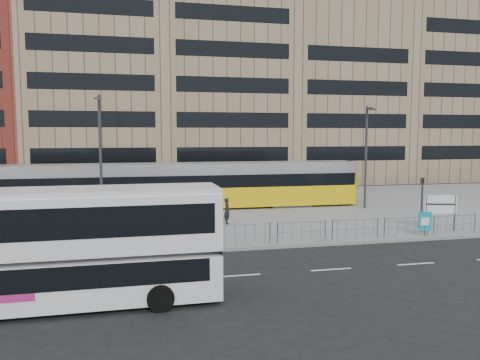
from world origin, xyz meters
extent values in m
plane|color=black|center=(0.00, 0.00, 0.00)|extent=(120.00, 120.00, 0.00)
cube|color=gray|center=(0.00, 12.00, 0.07)|extent=(64.00, 24.00, 0.15)
cube|color=gray|center=(0.00, 0.05, 0.07)|extent=(64.00, 0.25, 0.17)
cube|color=#8F795C|center=(-10.00, 34.00, 11.00)|extent=(14.00, 16.00, 22.00)
cube|color=#8F795C|center=(4.00, 34.00, 12.00)|extent=(14.00, 16.00, 24.00)
cube|color=#8F795C|center=(18.00, 34.00, 10.50)|extent=(14.00, 16.00, 21.00)
cube|color=#38383D|center=(18.00, 34.00, 21.60)|extent=(14.40, 16.40, 1.20)
cube|color=#8F795C|center=(32.00, 34.00, 11.50)|extent=(14.00, 16.00, 23.00)
cylinder|color=gray|center=(2.00, 0.50, 1.20)|extent=(32.00, 0.05, 0.05)
cylinder|color=gray|center=(2.00, 0.50, 0.70)|extent=(32.00, 0.04, 0.04)
cube|color=white|center=(1.00, -4.00, 0.01)|extent=(62.00, 0.12, 0.01)
cube|color=white|center=(-8.15, -6.13, 0.94)|extent=(9.84, 2.39, 1.52)
cube|color=white|center=(-8.15, -6.13, 2.81)|extent=(9.84, 2.39, 1.87)
cube|color=white|center=(-8.15, -6.13, 3.79)|extent=(9.84, 2.30, 0.27)
cube|color=black|center=(-7.70, -6.13, 1.29)|extent=(8.06, 2.41, 0.76)
cube|color=black|center=(-8.15, -6.13, 2.99)|extent=(9.31, 2.43, 0.98)
cylinder|color=black|center=(-5.28, -7.23, 0.45)|extent=(0.90, 0.28, 0.89)
cylinder|color=black|center=(-5.30, -4.96, 0.45)|extent=(0.90, 0.28, 0.89)
cube|color=#E0B40C|center=(-3.80, 12.75, 1.14)|extent=(29.11, 2.96, 1.66)
cube|color=black|center=(-3.80, 12.75, 2.28)|extent=(28.69, 3.00, 0.94)
cube|color=#AAA9AE|center=(-3.80, 12.75, 3.16)|extent=(29.11, 2.74, 0.83)
cube|color=#E0B40C|center=(10.12, 12.65, 1.81)|extent=(1.26, 2.35, 2.70)
cylinder|color=#2D2D30|center=(-3.80, 12.75, 1.92)|extent=(2.50, 2.50, 3.12)
cube|color=#2D2D30|center=(5.55, 12.68, 0.41)|extent=(3.14, 2.64, 0.52)
cube|color=#2D2D30|center=(-13.15, 12.82, 0.41)|extent=(3.14, 2.64, 0.52)
cylinder|color=#2D2D30|center=(10.37, 1.80, 1.19)|extent=(0.09, 0.09, 2.07)
cylinder|color=#2D2D30|center=(11.92, 1.35, 1.19)|extent=(0.09, 0.09, 2.07)
cube|color=white|center=(11.15, 1.57, 1.68)|extent=(1.75, 0.56, 1.08)
cylinder|color=#2D2D30|center=(9.43, 0.50, 0.51)|extent=(0.06, 0.06, 0.71)
cube|color=#0D92BE|center=(9.43, 0.50, 0.95)|extent=(0.71, 0.20, 1.07)
cube|color=white|center=(9.43, 0.47, 0.95)|extent=(0.44, 0.10, 0.44)
imported|color=black|center=(-0.55, 6.00, 0.97)|extent=(0.55, 0.69, 1.65)
cylinder|color=#2D2D30|center=(-3.03, 0.50, 1.65)|extent=(0.12, 0.12, 3.00)
imported|color=#2D2D30|center=(-3.03, 0.50, 2.75)|extent=(0.19, 0.22, 1.00)
cylinder|color=#2D2D30|center=(9.89, 1.52, 1.65)|extent=(0.12, 0.12, 3.00)
imported|color=#2D2D30|center=(9.89, 1.52, 2.75)|extent=(0.18, 0.21, 1.00)
cylinder|color=#2D2D30|center=(-8.18, 8.65, 4.16)|extent=(0.18, 0.18, 8.02)
cylinder|color=#2D2D30|center=(-8.18, 8.25, 7.97)|extent=(0.14, 0.90, 0.14)
cube|color=#2D2D30|center=(-8.18, 7.80, 7.87)|extent=(0.45, 0.20, 0.12)
cylinder|color=#2D2D30|center=(10.81, 10.11, 3.98)|extent=(0.18, 0.18, 7.66)
cylinder|color=#2D2D30|center=(10.81, 9.71, 7.61)|extent=(0.14, 0.90, 0.14)
cube|color=#2D2D30|center=(10.81, 9.26, 7.51)|extent=(0.45, 0.20, 0.12)
camera|label=1|loc=(-5.92, -22.01, 5.68)|focal=35.00mm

